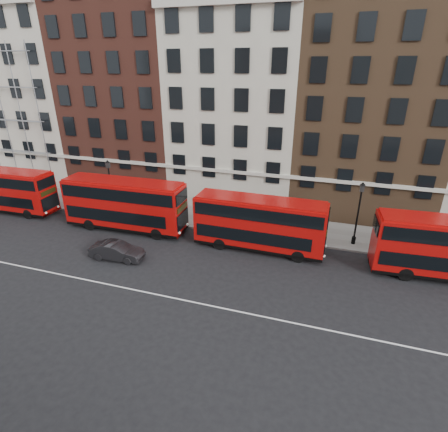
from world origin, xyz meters
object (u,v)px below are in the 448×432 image
(bus_a, at_px, (5,189))
(bus_c, at_px, (259,223))
(bus_b, at_px, (124,204))
(car_front, at_px, (117,251))

(bus_a, distance_m, bus_c, 25.83)
(bus_a, distance_m, bus_b, 13.68)
(car_front, bearing_deg, bus_b, 19.40)
(bus_c, bearing_deg, bus_a, -179.41)
(bus_a, height_order, car_front, bus_a)
(bus_a, height_order, bus_c, bus_a)
(bus_a, xyz_separation_m, car_front, (15.89, -4.89, -1.66))
(bus_c, height_order, car_front, bus_c)
(bus_b, distance_m, bus_c, 12.14)
(bus_b, bearing_deg, bus_c, -1.44)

